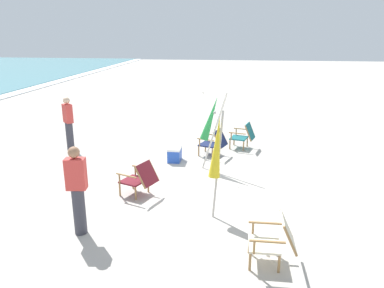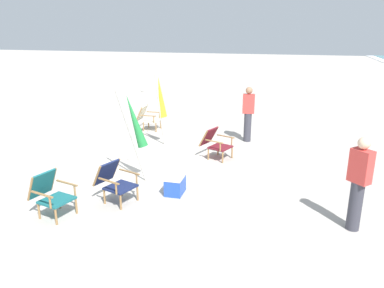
{
  "view_description": "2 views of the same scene",
  "coord_description": "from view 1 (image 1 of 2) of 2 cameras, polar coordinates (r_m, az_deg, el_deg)",
  "views": [
    {
      "loc": [
        -8.11,
        -0.57,
        3.49
      ],
      "look_at": [
        0.7,
        0.52,
        0.81
      ],
      "focal_mm": 35.0,
      "sensor_mm": 36.0,
      "label": 1
    },
    {
      "loc": [
        8.43,
        3.22,
        3.29
      ],
      "look_at": [
        0.76,
        1.26,
        0.8
      ],
      "focal_mm": 35.0,
      "sensor_mm": 36.0,
      "label": 2
    }
  ],
  "objects": [
    {
      "name": "beach_chair_far_center",
      "position": [
        8.28,
        -7.96,
        -5.09
      ],
      "size": [
        0.81,
        0.92,
        0.78
      ],
      "color": "maroon",
      "rests_on": "ground"
    },
    {
      "name": "ground_plane",
      "position": [
        8.85,
        2.81,
        -6.43
      ],
      "size": [
        80.0,
        80.0,
        0.0
      ],
      "primitive_type": "plane",
      "color": "#B2AAA0"
    },
    {
      "name": "person_by_waterline",
      "position": [
        6.86,
        -17.07,
        -6.72
      ],
      "size": [
        0.24,
        0.36,
        1.63
      ],
      "color": "#383842",
      "rests_on": "ground"
    },
    {
      "name": "person_near_chairs",
      "position": [
        11.85,
        -18.29,
        3.03
      ],
      "size": [
        0.38,
        0.38,
        1.63
      ],
      "color": "#383842",
      "rests_on": "ground"
    },
    {
      "name": "beach_chair_front_left",
      "position": [
        10.84,
        3.39,
        0.36
      ],
      "size": [
        0.79,
        0.9,
        0.79
      ],
      "color": "#19234C",
      "rests_on": "ground"
    },
    {
      "name": "cooler_box",
      "position": [
        10.45,
        -2.66,
        -1.54
      ],
      "size": [
        0.49,
        0.35,
        0.4
      ],
      "color": "blue",
      "rests_on": "ground"
    },
    {
      "name": "umbrella_furled_yellow",
      "position": [
        7.02,
        3.81,
        -0.68
      ],
      "size": [
        0.43,
        0.38,
        2.11
      ],
      "color": "#B7B2A8",
      "rests_on": "ground"
    },
    {
      "name": "umbrella_furled_green",
      "position": [
        9.58,
        2.89,
        3.81
      ],
      "size": [
        0.24,
        0.7,
        2.05
      ],
      "color": "#B7B2A8",
      "rests_on": "ground"
    },
    {
      "name": "beach_chair_front_right",
      "position": [
        6.07,
        12.53,
        -13.94
      ],
      "size": [
        0.6,
        0.72,
        0.8
      ],
      "color": "beige",
      "rests_on": "ground"
    },
    {
      "name": "beach_chair_mid_center",
      "position": [
        11.61,
        7.92,
        1.37
      ],
      "size": [
        0.74,
        0.83,
        0.81
      ],
      "color": "#196066",
      "rests_on": "ground"
    }
  ]
}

